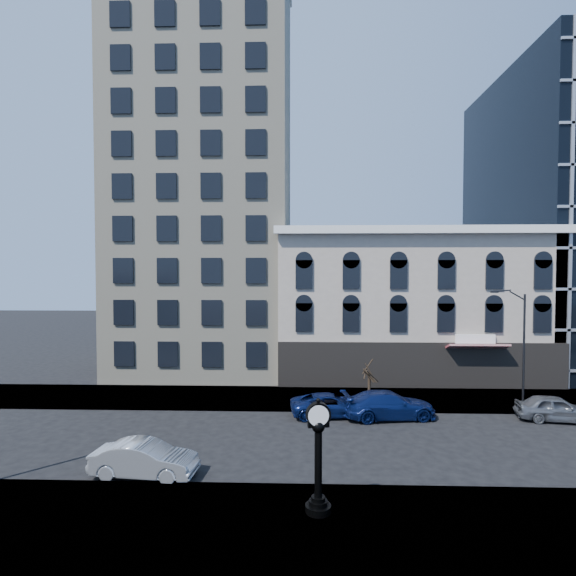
{
  "coord_description": "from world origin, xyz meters",
  "views": [
    {
      "loc": [
        2.9,
        -23.48,
        8.96
      ],
      "look_at": [
        2.0,
        4.0,
        8.0
      ],
      "focal_mm": 28.0,
      "sensor_mm": 36.0,
      "label": 1
    }
  ],
  "objects": [
    {
      "name": "ground",
      "position": [
        0.0,
        0.0,
        0.0
      ],
      "size": [
        160.0,
        160.0,
        0.0
      ],
      "primitive_type": "plane",
      "color": "black",
      "rests_on": "ground"
    },
    {
      "name": "sidewalk_far",
      "position": [
        0.0,
        8.0,
        0.06
      ],
      "size": [
        160.0,
        6.0,
        0.12
      ],
      "primitive_type": "cube",
      "color": "#9A988C",
      "rests_on": "ground"
    },
    {
      "name": "sidewalk_near",
      "position": [
        0.0,
        -8.0,
        0.06
      ],
      "size": [
        160.0,
        6.0,
        0.12
      ],
      "primitive_type": "cube",
      "color": "#9A988C",
      "rests_on": "ground"
    },
    {
      "name": "cream_tower",
      "position": [
        -6.11,
        18.88,
        19.32
      ],
      "size": [
        15.9,
        15.4,
        42.5
      ],
      "color": "beige",
      "rests_on": "ground"
    },
    {
      "name": "victorian_row",
      "position": [
        12.0,
        15.89,
        6.0
      ],
      "size": [
        22.6,
        11.19,
        12.5
      ],
      "color": "#B5A595",
      "rests_on": "ground"
    },
    {
      "name": "street_clock",
      "position": [
        3.48,
        -7.2,
        2.04
      ],
      "size": [
        0.96,
        0.96,
        4.24
      ],
      "rotation": [
        0.0,
        0.0,
        0.17
      ],
      "color": "black",
      "rests_on": "sidewalk_near"
    },
    {
      "name": "street_lamp_far",
      "position": [
        16.71,
        6.04,
        6.06
      ],
      "size": [
        2.04,
        0.37,
        7.87
      ],
      "rotation": [
        0.0,
        0.0,
        3.08
      ],
      "color": "black",
      "rests_on": "sidewalk_far"
    },
    {
      "name": "bare_tree_far",
      "position": [
        7.43,
        6.94,
        2.6
      ],
      "size": [
        1.92,
        1.92,
        3.3
      ],
      "color": "#322519",
      "rests_on": "sidewalk_far"
    },
    {
      "name": "car_near_b",
      "position": [
        -4.03,
        -4.27,
        0.76
      ],
      "size": [
        4.72,
        1.99,
        1.52
      ],
      "primitive_type": "imported",
      "rotation": [
        0.0,
        0.0,
        1.49
      ],
      "color": "#A5A8AD",
      "rests_on": "ground"
    },
    {
      "name": "car_far_a",
      "position": [
        4.63,
        4.3,
        0.69
      ],
      "size": [
        5.22,
        2.93,
        1.38
      ],
      "primitive_type": "imported",
      "rotation": [
        0.0,
        0.0,
        1.71
      ],
      "color": "#0C194C",
      "rests_on": "ground"
    },
    {
      "name": "car_far_b",
      "position": [
        8.19,
        3.96,
        0.83
      ],
      "size": [
        5.97,
        3.1,
        1.65
      ],
      "primitive_type": "imported",
      "rotation": [
        0.0,
        0.0,
        1.71
      ],
      "color": "#0C194C",
      "rests_on": "ground"
    },
    {
      "name": "car_far_c",
      "position": [
        18.17,
        3.78,
        0.77
      ],
      "size": [
        4.71,
        2.47,
        1.53
      ],
      "primitive_type": "imported",
      "rotation": [
        0.0,
        0.0,
        1.42
      ],
      "color": "#595B60",
      "rests_on": "ground"
    }
  ]
}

